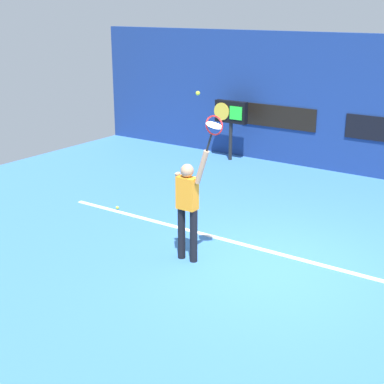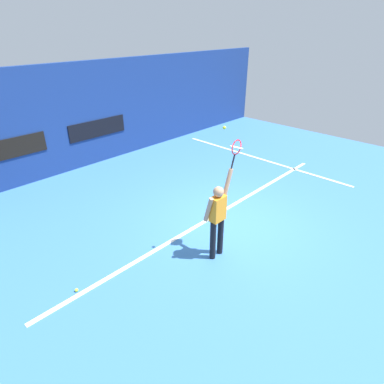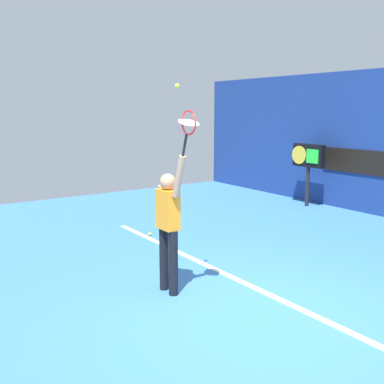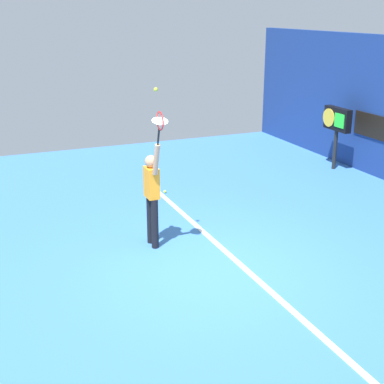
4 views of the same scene
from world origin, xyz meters
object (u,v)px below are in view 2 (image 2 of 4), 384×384
Objects in this scene: tennis_ball at (224,128)px; tennis_player at (218,216)px; tennis_racket at (236,149)px; spare_ball at (77,290)px.

tennis_player is at bearing -161.22° from tennis_ball.
tennis_ball reaches higher than tennis_player.
tennis_ball is at bearing 18.78° from tennis_player.
tennis_racket is (0.50, -0.00, 1.34)m from tennis_player.
tennis_player is 3.11m from spare_ball.
tennis_racket is 4.13m from spare_ball.
tennis_player is 1.43m from tennis_racket.
tennis_ball is (-0.34, 0.06, 0.49)m from tennis_racket.
tennis_player reaches higher than spare_ball.
tennis_ball reaches higher than spare_ball.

